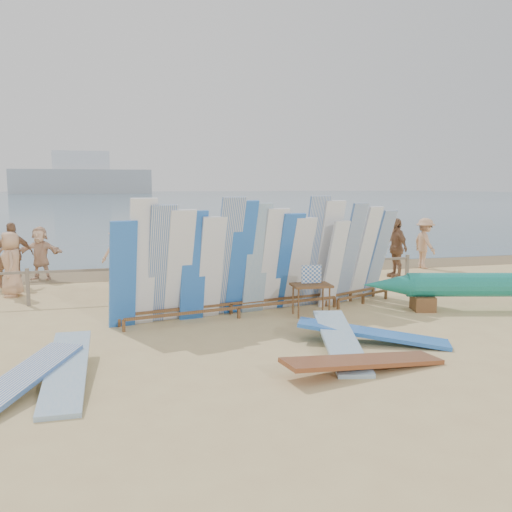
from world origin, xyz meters
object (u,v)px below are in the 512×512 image
object	(u,v)px
side_surfboard_rack	(358,258)
beachgoer_0	(11,264)
beachgoer_10	(396,248)
beachgoer_extra_0	(425,243)
beachgoer_3	(119,253)
flat_board_c	(364,371)
beachgoer_5	(179,248)
stroller	(289,269)
beachgoer_9	(325,244)
vendor_table	(311,299)
beachgoer_extra_1	(13,254)
flat_board_b	(340,351)
flat_board_d	(372,343)
beachgoer_7	(310,249)
beachgoer_8	(341,251)
beachgoer_2	(146,264)
beach_chair_left	(208,278)
beachgoer_11	(40,253)
beachgoer_6	(257,257)
main_surfboard_rack	(235,263)
flat_board_a	(67,382)
beachgoer_4	(169,260)
flat_board_e	(13,398)
outrigger_canoe	(497,286)

from	to	relation	value
side_surfboard_rack	beachgoer_0	size ratio (longest dim) A/B	1.46
side_surfboard_rack	beachgoer_10	bearing A→B (deg)	23.50
beachgoer_extra_0	beachgoer_3	distance (m)	10.18
flat_board_c	beachgoer_5	size ratio (longest dim) A/B	1.42
beachgoer_3	beachgoer_5	bearing A→B (deg)	-21.13
stroller	beachgoer_9	world-z (taller)	beachgoer_9
vendor_table	beachgoer_extra_1	distance (m)	8.80
vendor_table	flat_board_b	bearing A→B (deg)	-96.52
vendor_table	flat_board_d	world-z (taller)	vendor_table
beachgoer_7	beachgoer_8	distance (m)	1.23
beachgoer_5	beachgoer_extra_1	xyz separation A→B (m)	(-4.67, 0.05, -0.04)
beachgoer_10	beachgoer_3	distance (m)	8.52
flat_board_b	beachgoer_extra_1	world-z (taller)	beachgoer_extra_1
stroller	beachgoer_2	xyz separation A→B (m)	(-4.03, -0.44, 0.34)
beachgoer_2	beachgoer_0	distance (m)	3.44
side_surfboard_rack	vendor_table	world-z (taller)	side_surfboard_rack
beach_chair_left	beachgoer_7	world-z (taller)	beachgoer_7
flat_board_d	beachgoer_3	xyz separation A→B (m)	(-4.36, 8.19, 0.80)
beach_chair_left	beachgoer_11	size ratio (longest dim) A/B	0.60
beachgoer_6	beachgoer_9	world-z (taller)	beachgoer_6
vendor_table	flat_board_c	xyz separation A→B (m)	(-0.45, -3.57, -0.37)
beachgoer_10	beachgoer_5	world-z (taller)	beachgoer_5
side_surfboard_rack	main_surfboard_rack	bearing A→B (deg)	165.80
stroller	beachgoer_7	world-z (taller)	beachgoer_7
beachgoer_6	beachgoer_0	bearing A→B (deg)	48.78
stroller	beachgoer_5	world-z (taller)	beachgoer_5
flat_board_c	vendor_table	bearing A→B (deg)	-16.42
beachgoer_10	beachgoer_3	xyz separation A→B (m)	(-8.31, 1.86, -0.12)
stroller	beachgoer_11	size ratio (longest dim) A/B	0.71
vendor_table	flat_board_d	distance (m)	2.32
flat_board_a	flat_board_d	xyz separation A→B (m)	(5.20, 0.67, 0.00)
beachgoer_4	flat_board_e	bearing A→B (deg)	-98.74
stroller	beachgoer_extra_1	distance (m)	7.81
main_surfboard_rack	flat_board_a	bearing A→B (deg)	-145.82
beachgoer_2	beachgoer_4	bearing A→B (deg)	20.38
beachgoer_6	beachgoer_11	xyz separation A→B (m)	(-6.04, 2.79, -0.04)
stroller	beachgoer_0	world-z (taller)	beachgoer_0
flat_board_d	stroller	bearing A→B (deg)	22.51
beachgoer_3	beach_chair_left	bearing A→B (deg)	-46.44
outrigger_canoe	beachgoer_11	world-z (taller)	beachgoer_11
flat_board_c	beachgoer_6	xyz separation A→B (m)	(0.17, 7.17, 0.85)
beach_chair_left	beachgoer_5	world-z (taller)	beachgoer_5
flat_board_d	flat_board_e	world-z (taller)	flat_board_e
beachgoer_extra_0	beachgoer_11	distance (m)	12.51
stroller	beachgoer_9	xyz separation A→B (m)	(2.18, 2.74, 0.39)
beachgoer_5	beachgoer_3	size ratio (longest dim) A/B	1.19
beachgoer_8	beachgoer_9	xyz separation A→B (m)	(0.11, 1.68, 0.05)
flat_board_e	beach_chair_left	xyz separation A→B (m)	(3.85, 7.14, 0.28)
beachgoer_6	beachgoer_9	distance (m)	4.20
beachgoer_2	beachgoer_10	distance (m)	7.70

